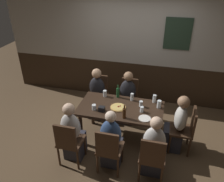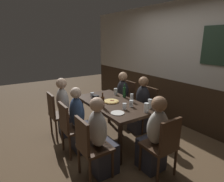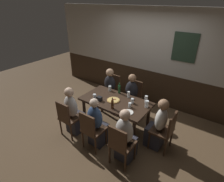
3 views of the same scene
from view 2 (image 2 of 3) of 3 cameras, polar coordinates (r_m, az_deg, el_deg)
The scene contains 27 objects.
ground_plane at distance 3.70m, azimuth 0.44°, elevation -14.31°, with size 12.00×12.00×0.00m, color brown.
wall_back at distance 4.38m, azimuth 18.96°, elevation 7.66°, with size 6.40×0.13×2.60m.
dining_table at distance 3.42m, azimuth 0.46°, elevation -4.83°, with size 1.54×0.82×0.74m.
chair_mid_far at distance 3.97m, azimuth 10.45°, elevation -4.54°, with size 0.40×0.40×0.88m.
chair_mid_near at distance 3.14m, azimuth -12.39°, elevation -10.25°, with size 0.40×0.40×0.88m.
chair_left_near at distance 3.73m, azimuth -16.21°, elevation -6.24°, with size 0.40×0.40×0.88m.
chair_left_far at distance 4.45m, azimuth 4.44°, elevation -2.08°, with size 0.40×0.40×0.88m.
chair_head_east at distance 2.68m, azimuth 15.22°, elevation -15.20°, with size 0.40×0.40×0.88m.
chair_right_near at distance 2.58m, azimuth -6.69°, elevation -15.95°, with size 0.40×0.40×0.88m.
person_mid_far at distance 3.87m, azimuth 8.67°, elevation -5.29°, with size 0.34×0.37×1.13m.
person_mid_near at distance 3.20m, azimuth -9.59°, elevation -10.13°, with size 0.34×0.37×1.12m.
person_left_near at distance 3.78m, azimuth -13.84°, elevation -5.99°, with size 0.34×0.37×1.14m.
person_left_far at distance 4.36m, azimuth 2.74°, elevation -2.69°, with size 0.34×0.37×1.12m.
person_head_east at distance 2.78m, azimuth 12.63°, elevation -14.21°, with size 0.37×0.34×1.13m.
person_right_near at distance 2.66m, azimuth -3.43°, elevation -15.39°, with size 0.34×0.37×1.13m.
pizza at distance 3.40m, azimuth -0.35°, elevation -3.13°, with size 0.28×0.28×0.03m.
beer_glass_half at distance 3.18m, azimuth 5.85°, elevation -3.92°, with size 0.07×0.07×0.11m.
pint_glass_stout at distance 3.84m, azimuth 1.09°, elevation -0.26°, with size 0.07×0.07×0.13m.
tumbler_short at distance 3.05m, azimuth 3.81°, elevation -4.79°, with size 0.07×0.07×0.10m.
tumbler_water at distance 3.15m, azimuth 11.38°, elevation -3.99°, with size 0.07×0.07×0.15m.
pint_glass_pale at distance 2.97m, azimuth 10.38°, elevation -5.18°, with size 0.07×0.07×0.15m.
beer_glass_tall at distance 3.42m, azimuth 5.99°, elevation -2.23°, with size 0.06×0.06×0.15m.
highball_clear at distance 3.65m, azimuth -5.96°, elevation -1.38°, with size 0.08×0.08×0.10m.
beer_bottle_green at distance 3.65m, azimuth 3.76°, elevation -0.32°, with size 0.06×0.06×0.26m.
beer_bottle_brown at distance 3.11m, azimuth -2.86°, elevation -3.29°, with size 0.06×0.06×0.25m.
plate_white_large at distance 2.90m, azimuth 1.70°, elevation -6.67°, with size 0.21×0.21×0.01m, color white.
condiment_caddy at distance 3.52m, azimuth -4.98°, elevation -1.97°, with size 0.11×0.09×0.09m, color black.
Camera 2 is at (2.66, -1.78, 1.84)m, focal length 30.16 mm.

